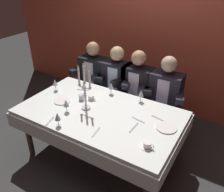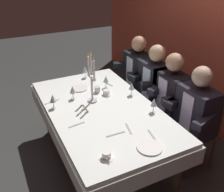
{
  "view_description": "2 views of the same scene",
  "coord_description": "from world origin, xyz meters",
  "px_view_note": "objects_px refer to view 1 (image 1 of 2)",
  "views": [
    {
      "loc": [
        1.34,
        -1.93,
        2.28
      ],
      "look_at": [
        0.13,
        0.07,
        0.95
      ],
      "focal_mm": 37.89,
      "sensor_mm": 36.0,
      "label": 1
    },
    {
      "loc": [
        2.2,
        -0.96,
        2.19
      ],
      "look_at": [
        0.15,
        0.05,
        0.95
      ],
      "focal_mm": 41.6,
      "sensor_mm": 36.0,
      "label": 2
    }
  ],
  "objects_px": {
    "seated_diner_2": "(137,84)",
    "dining_table": "(100,119)",
    "wine_glass_0": "(111,86)",
    "candelabra": "(85,91)",
    "seated_diner_3": "(166,91)",
    "water_tumbler_0": "(81,97)",
    "wine_glass_1": "(66,103)",
    "wine_glass_4": "(58,117)",
    "wine_glass_2": "(55,83)",
    "coffee_cup_0": "(91,98)",
    "wine_glass_5": "(84,86)",
    "dinner_plate_1": "(166,127)",
    "seated_diner_0": "(94,73)",
    "dinner_plate_0": "(62,101)",
    "seated_diner_1": "(117,79)",
    "coffee_cup_1": "(147,145)",
    "wine_glass_3": "(141,94)"
  },
  "relations": [
    {
      "from": "dinner_plate_0",
      "to": "seated_diner_3",
      "type": "distance_m",
      "value": 1.4
    },
    {
      "from": "dining_table",
      "to": "seated_diner_2",
      "type": "height_order",
      "value": "seated_diner_2"
    },
    {
      "from": "coffee_cup_1",
      "to": "dining_table",
      "type": "bearing_deg",
      "value": 158.62
    },
    {
      "from": "dinner_plate_0",
      "to": "wine_glass_0",
      "type": "height_order",
      "value": "wine_glass_0"
    },
    {
      "from": "wine_glass_1",
      "to": "wine_glass_3",
      "type": "bearing_deg",
      "value": 45.64
    },
    {
      "from": "water_tumbler_0",
      "to": "wine_glass_2",
      "type": "bearing_deg",
      "value": 177.14
    },
    {
      "from": "wine_glass_1",
      "to": "coffee_cup_0",
      "type": "xyz_separation_m",
      "value": [
        0.08,
        0.38,
        -0.09
      ]
    },
    {
      "from": "candelabra",
      "to": "water_tumbler_0",
      "type": "xyz_separation_m",
      "value": [
        -0.17,
        0.14,
        -0.2
      ]
    },
    {
      "from": "candelabra",
      "to": "seated_diner_1",
      "type": "relative_size",
      "value": 0.47
    },
    {
      "from": "dining_table",
      "to": "coffee_cup_1",
      "type": "bearing_deg",
      "value": -21.38
    },
    {
      "from": "wine_glass_4",
      "to": "wine_glass_5",
      "type": "bearing_deg",
      "value": 105.07
    },
    {
      "from": "dinner_plate_1",
      "to": "wine_glass_2",
      "type": "distance_m",
      "value": 1.6
    },
    {
      "from": "wine_glass_4",
      "to": "coffee_cup_0",
      "type": "relative_size",
      "value": 1.24
    },
    {
      "from": "coffee_cup_0",
      "to": "wine_glass_5",
      "type": "bearing_deg",
      "value": 156.19
    },
    {
      "from": "wine_glass_2",
      "to": "wine_glass_4",
      "type": "height_order",
      "value": "same"
    },
    {
      "from": "water_tumbler_0",
      "to": "dinner_plate_0",
      "type": "bearing_deg",
      "value": -138.33
    },
    {
      "from": "wine_glass_5",
      "to": "seated_diner_2",
      "type": "relative_size",
      "value": 0.13
    },
    {
      "from": "candelabra",
      "to": "seated_diner_3",
      "type": "xyz_separation_m",
      "value": [
        0.67,
        0.92,
        -0.24
      ]
    },
    {
      "from": "dinner_plate_1",
      "to": "wine_glass_0",
      "type": "distance_m",
      "value": 0.96
    },
    {
      "from": "dinner_plate_1",
      "to": "seated_diner_3",
      "type": "distance_m",
      "value": 0.84
    },
    {
      "from": "dining_table",
      "to": "seated_diner_3",
      "type": "height_order",
      "value": "seated_diner_3"
    },
    {
      "from": "dinner_plate_1",
      "to": "wine_glass_1",
      "type": "xyz_separation_m",
      "value": [
        -1.11,
        -0.3,
        0.11
      ]
    },
    {
      "from": "wine_glass_1",
      "to": "wine_glass_4",
      "type": "height_order",
      "value": "same"
    },
    {
      "from": "seated_diner_0",
      "to": "wine_glass_5",
      "type": "bearing_deg",
      "value": -66.07
    },
    {
      "from": "dinner_plate_1",
      "to": "water_tumbler_0",
      "type": "xyz_separation_m",
      "value": [
        -1.14,
        0.01,
        0.03
      ]
    },
    {
      "from": "dinner_plate_0",
      "to": "wine_glass_3",
      "type": "distance_m",
      "value": 1.0
    },
    {
      "from": "wine_glass_1",
      "to": "seated_diner_3",
      "type": "distance_m",
      "value": 1.37
    },
    {
      "from": "seated_diner_2",
      "to": "seated_diner_3",
      "type": "bearing_deg",
      "value": 0.0
    },
    {
      "from": "seated_diner_2",
      "to": "dining_table",
      "type": "bearing_deg",
      "value": -94.34
    },
    {
      "from": "wine_glass_1",
      "to": "seated_diner_0",
      "type": "xyz_separation_m",
      "value": [
        -0.37,
        1.1,
        -0.12
      ]
    },
    {
      "from": "dining_table",
      "to": "wine_glass_1",
      "type": "bearing_deg",
      "value": -146.98
    },
    {
      "from": "dining_table",
      "to": "dinner_plate_1",
      "type": "distance_m",
      "value": 0.8
    },
    {
      "from": "candelabra",
      "to": "seated_diner_2",
      "type": "relative_size",
      "value": 0.47
    },
    {
      "from": "wine_glass_4",
      "to": "seated_diner_3",
      "type": "xyz_separation_m",
      "value": [
        0.72,
        1.35,
        -0.12
      ]
    },
    {
      "from": "dinner_plate_1",
      "to": "wine_glass_1",
      "type": "bearing_deg",
      "value": -164.68
    },
    {
      "from": "wine_glass_0",
      "to": "dining_table",
      "type": "bearing_deg",
      "value": -76.29
    },
    {
      "from": "dinner_plate_0",
      "to": "wine_glass_2",
      "type": "height_order",
      "value": "wine_glass_2"
    },
    {
      "from": "candelabra",
      "to": "dinner_plate_1",
      "type": "relative_size",
      "value": 2.6
    },
    {
      "from": "water_tumbler_0",
      "to": "wine_glass_0",
      "type": "bearing_deg",
      "value": 53.38
    },
    {
      "from": "dinner_plate_1",
      "to": "water_tumbler_0",
      "type": "distance_m",
      "value": 1.14
    },
    {
      "from": "wine_glass_2",
      "to": "candelabra",
      "type": "bearing_deg",
      "value": -14.06
    },
    {
      "from": "candelabra",
      "to": "water_tumbler_0",
      "type": "relative_size",
      "value": 7.69
    },
    {
      "from": "dining_table",
      "to": "seated_diner_1",
      "type": "relative_size",
      "value": 1.56
    },
    {
      "from": "wine_glass_0",
      "to": "dinner_plate_0",
      "type": "bearing_deg",
      "value": -130.99
    },
    {
      "from": "wine_glass_1",
      "to": "seated_diner_2",
      "type": "distance_m",
      "value": 1.17
    },
    {
      "from": "coffee_cup_1",
      "to": "seated_diner_3",
      "type": "relative_size",
      "value": 0.11
    },
    {
      "from": "wine_glass_1",
      "to": "seated_diner_2",
      "type": "height_order",
      "value": "seated_diner_2"
    },
    {
      "from": "dinner_plate_0",
      "to": "seated_diner_2",
      "type": "relative_size",
      "value": 0.17
    },
    {
      "from": "dining_table",
      "to": "wine_glass_0",
      "type": "bearing_deg",
      "value": 103.71
    },
    {
      "from": "dining_table",
      "to": "dinner_plate_0",
      "type": "height_order",
      "value": "dinner_plate_0"
    }
  ]
}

